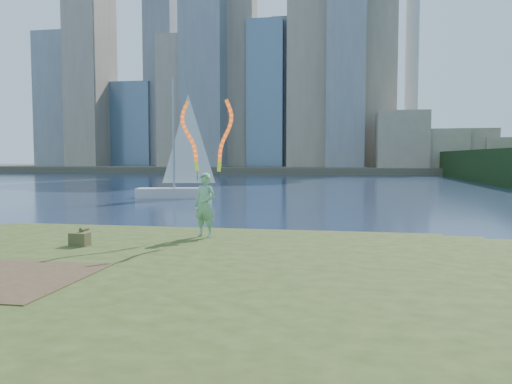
# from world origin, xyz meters

# --- Properties ---
(ground) EXTENTS (320.00, 320.00, 0.00)m
(ground) POSITION_xyz_m (0.00, 0.00, 0.00)
(ground) COLOR #18243C
(ground) RESTS_ON ground
(grassy_knoll) EXTENTS (20.00, 18.00, 0.80)m
(grassy_knoll) POSITION_xyz_m (0.00, -2.30, 0.34)
(grassy_knoll) COLOR #344318
(grassy_knoll) RESTS_ON ground
(far_shore) EXTENTS (320.00, 40.00, 1.20)m
(far_shore) POSITION_xyz_m (0.00, 95.00, 0.60)
(far_shore) COLOR #474334
(far_shore) RESTS_ON ground
(woman_with_ribbons) EXTENTS (2.04, 0.75, 4.19)m
(woman_with_ribbons) POSITION_xyz_m (0.30, 2.18, 2.19)
(woman_with_ribbons) COLOR #197E30
(woman_with_ribbons) RESTS_ON grassy_knoll
(canvas_bag) EXTENTS (0.49, 0.55, 0.45)m
(canvas_bag) POSITION_xyz_m (-2.49, 0.27, 0.98)
(canvas_bag) COLOR #494626
(canvas_bag) RESTS_ON grassy_knoll
(sailboat) EXTENTS (5.98, 2.88, 8.97)m
(sailboat) POSITION_xyz_m (-8.30, 24.68, 1.54)
(sailboat) COLOR beige
(sailboat) RESTS_ON ground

